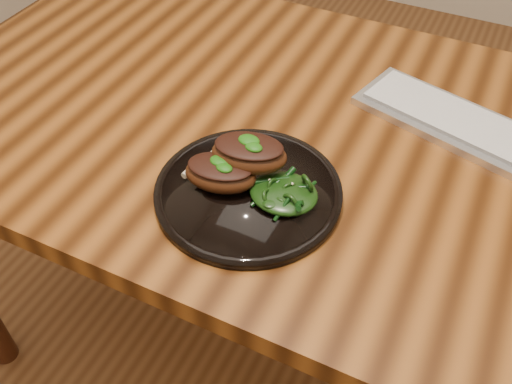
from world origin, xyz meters
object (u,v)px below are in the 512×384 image
Objects in this scene: greens_heap at (284,190)px; keyboard at (479,132)px; desk at (345,175)px; plate at (248,192)px; lamb_chop_front at (220,173)px.

keyboard is (0.23, 0.29, -0.02)m from greens_heap.
greens_heap is 0.37m from keyboard.
keyboard is at bearing 51.41° from greens_heap.
greens_heap reaches higher than desk.
keyboard is (0.29, 0.29, 0.00)m from plate.
greens_heap is at bearing 8.85° from lamb_chop_front.
plate is 2.34× the size of lamb_chop_front.
greens_heap is (0.06, 0.01, 0.02)m from plate.
greens_heap is 0.23× the size of keyboard.
desk is 5.68× the size of plate.
plate is 0.63× the size of keyboard.
lamb_chop_front is at bearing -124.03° from desk.
plate is 2.76× the size of greens_heap.
plate is at bearing -116.42° from desk.
keyboard is at bearing 28.11° from desk.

